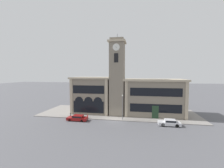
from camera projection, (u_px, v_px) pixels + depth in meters
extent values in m
plane|color=#56565B|center=(114.00, 121.00, 34.01)|extent=(300.00, 300.00, 0.00)
cube|color=gray|center=(118.00, 113.00, 40.58)|extent=(41.07, 13.39, 0.15)
cube|color=gray|center=(117.00, 80.00, 38.10)|extent=(3.62, 3.62, 18.39)
cube|color=tan|center=(117.00, 42.00, 37.48)|extent=(4.32, 4.32, 0.45)
cube|color=gray|center=(117.00, 40.00, 37.45)|extent=(3.33, 3.33, 0.60)
cylinder|color=#4C4C51|center=(117.00, 36.00, 37.39)|extent=(0.10, 0.10, 1.20)
cylinder|color=silver|center=(116.00, 47.00, 35.76)|extent=(1.70, 0.10, 1.70)
cylinder|color=black|center=(116.00, 47.00, 35.69)|extent=(0.14, 0.04, 0.14)
cylinder|color=silver|center=(110.00, 49.00, 37.90)|extent=(0.10, 1.70, 1.70)
cylinder|color=black|center=(110.00, 49.00, 37.91)|extent=(0.04, 0.14, 0.14)
cube|color=black|center=(116.00, 58.00, 35.93)|extent=(1.01, 0.10, 2.20)
cube|color=gray|center=(93.00, 95.00, 41.98)|extent=(9.97, 8.42, 9.31)
cube|color=tan|center=(93.00, 78.00, 41.66)|extent=(10.67, 9.12, 0.45)
cube|color=tan|center=(71.00, 97.00, 38.58)|extent=(0.70, 0.16, 9.31)
cube|color=tan|center=(106.00, 98.00, 36.98)|extent=(0.70, 0.16, 9.31)
cube|color=black|center=(88.00, 90.00, 37.67)|extent=(8.17, 0.10, 2.05)
cube|color=black|center=(88.00, 107.00, 37.96)|extent=(7.97, 0.10, 2.98)
cylinder|color=black|center=(79.00, 101.00, 38.28)|extent=(2.19, 0.06, 2.19)
cylinder|color=black|center=(88.00, 101.00, 37.85)|extent=(2.19, 0.06, 2.19)
cylinder|color=black|center=(98.00, 102.00, 37.42)|extent=(2.19, 0.06, 2.19)
cube|color=gray|center=(154.00, 98.00, 39.17)|extent=(14.43, 8.42, 8.84)
cube|color=tan|center=(154.00, 80.00, 38.86)|extent=(15.13, 9.12, 0.45)
cube|color=tan|center=(126.00, 100.00, 36.15)|extent=(0.70, 0.16, 8.84)
cube|color=tan|center=(187.00, 101.00, 33.78)|extent=(0.70, 0.16, 8.84)
cube|color=black|center=(156.00, 92.00, 34.86)|extent=(11.83, 0.10, 1.95)
cube|color=#1E3823|center=(155.00, 112.00, 35.16)|extent=(1.50, 0.12, 3.18)
cube|color=black|center=(155.00, 108.00, 35.11)|extent=(11.83, 0.10, 1.98)
cube|color=maroon|center=(77.00, 119.00, 34.04)|extent=(4.62, 1.91, 0.62)
cube|color=maroon|center=(78.00, 116.00, 33.97)|extent=(2.22, 1.71, 0.47)
cube|color=black|center=(78.00, 116.00, 33.97)|extent=(2.13, 1.74, 0.35)
cylinder|color=black|center=(70.00, 120.00, 33.49)|extent=(0.61, 0.22, 0.61)
cylinder|color=black|center=(73.00, 118.00, 35.12)|extent=(0.61, 0.22, 0.61)
cylinder|color=black|center=(82.00, 121.00, 32.98)|extent=(0.61, 0.22, 0.61)
cylinder|color=black|center=(85.00, 119.00, 34.62)|extent=(0.61, 0.22, 0.61)
cube|color=silver|center=(169.00, 123.00, 30.61)|extent=(4.39, 1.81, 0.64)
cube|color=silver|center=(170.00, 121.00, 30.54)|extent=(2.11, 1.62, 0.48)
cube|color=black|center=(170.00, 121.00, 30.54)|extent=(2.03, 1.66, 0.36)
cylinder|color=black|center=(163.00, 125.00, 30.09)|extent=(0.70, 0.22, 0.70)
cylinder|color=black|center=(162.00, 123.00, 31.63)|extent=(0.70, 0.22, 0.70)
cylinder|color=black|center=(177.00, 126.00, 29.61)|extent=(0.70, 0.22, 0.70)
cylinder|color=black|center=(175.00, 123.00, 31.15)|extent=(0.70, 0.22, 0.70)
cylinder|color=#4C4C51|center=(123.00, 108.00, 34.08)|extent=(0.12, 0.12, 5.40)
sphere|color=silver|center=(123.00, 96.00, 33.89)|extent=(0.36, 0.36, 0.36)
cylinder|color=black|center=(71.00, 115.00, 36.22)|extent=(0.18, 0.18, 0.90)
sphere|color=black|center=(71.00, 113.00, 36.19)|extent=(0.16, 0.16, 0.16)
cylinder|color=red|center=(88.00, 117.00, 35.52)|extent=(0.22, 0.22, 0.70)
sphere|color=red|center=(88.00, 115.00, 35.49)|extent=(0.19, 0.19, 0.19)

